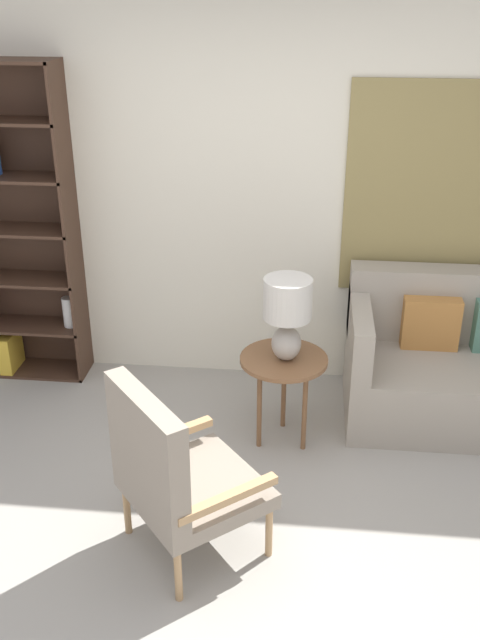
# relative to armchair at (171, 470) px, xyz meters

# --- Properties ---
(ground_plane) EXTENTS (14.00, 14.00, 0.00)m
(ground_plane) POSITION_rel_armchair_xyz_m (0.28, -0.15, -0.51)
(ground_plane) COLOR #9E998E
(wall_back) EXTENTS (6.40, 0.08, 2.70)m
(wall_back) POSITION_rel_armchair_xyz_m (0.34, 1.88, 0.84)
(wall_back) COLOR silver
(wall_back) RESTS_ON ground_plane
(armchair) EXTENTS (0.84, 0.84, 0.94)m
(armchair) POSITION_rel_armchair_xyz_m (0.00, 0.00, 0.00)
(armchair) COLOR tan
(armchair) RESTS_ON ground_plane
(side_table) EXTENTS (0.52, 0.52, 0.58)m
(side_table) POSITION_rel_armchair_xyz_m (0.47, 1.02, 0.00)
(side_table) COLOR brown
(side_table) RESTS_ON ground_plane
(table_lamp) EXTENTS (0.28, 0.28, 0.50)m
(table_lamp) POSITION_rel_armchair_xyz_m (0.49, 1.01, 0.38)
(table_lamp) COLOR #A59E93
(table_lamp) RESTS_ON side_table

